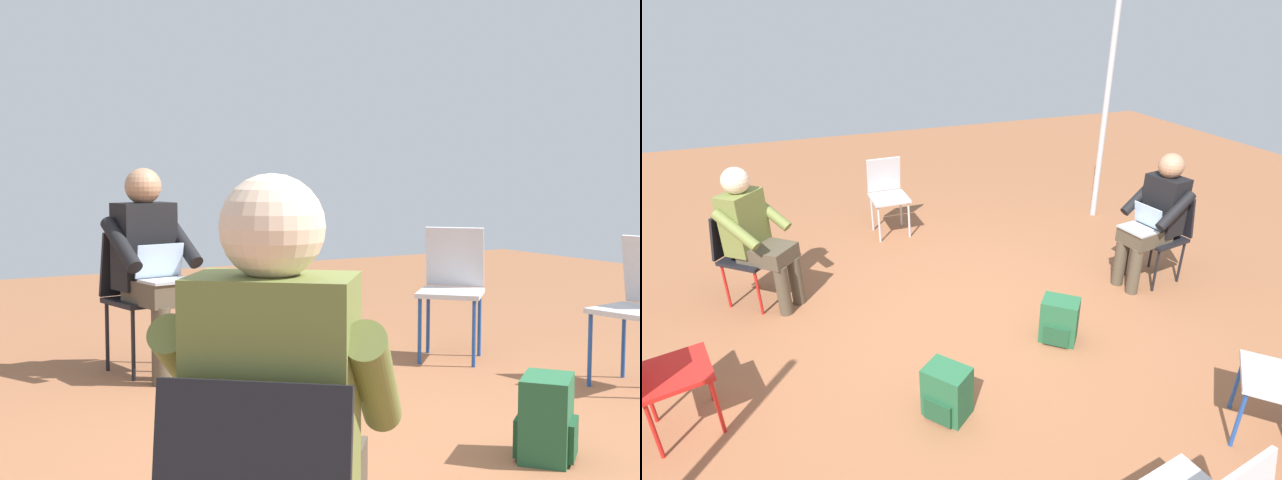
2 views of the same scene
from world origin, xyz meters
TOP-DOWN VIEW (x-y plane):
  - ground_plane at (0.00, 0.00)m, footprint 14.00×14.00m
  - chair_south at (0.28, -2.08)m, footprint 0.46×0.49m
  - chair_northeast at (1.24, 1.59)m, footprint 0.58×0.59m
  - chair_north at (-0.23, 2.04)m, footprint 0.48×0.52m
  - chair_east at (2.24, 0.10)m, footprint 0.45×0.41m
  - person_with_laptop at (0.26, -1.91)m, footprint 0.55×0.56m
  - person_in_olive at (1.13, 1.47)m, footprint 0.63×0.63m
  - backpack_near_laptop_user at (-0.68, 0.41)m, footprint 0.34×0.33m
  - backpack_by_empty_chair at (-0.25, -0.67)m, footprint 0.33×0.34m
  - tent_pole_far at (1.82, -2.40)m, footprint 0.07×0.07m

SIDE VIEW (x-z plane):
  - ground_plane at x=0.00m, z-range 0.00..0.00m
  - backpack_near_laptop_user at x=-0.68m, z-range -0.02..0.34m
  - backpack_by_empty_chair at x=-0.25m, z-range -0.02..0.34m
  - chair_south at x=0.28m, z-range 0.07..0.92m
  - chair_northeast at x=1.24m, z-range 0.07..0.92m
  - chair_north at x=-0.23m, z-range 0.07..0.92m
  - chair_east at x=2.24m, z-range 0.07..0.92m
  - person_with_laptop at x=0.26m, z-range 0.07..1.31m
  - person_in_olive at x=1.13m, z-range 0.07..1.31m
  - tent_pole_far at x=1.82m, z-range 0.00..2.49m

